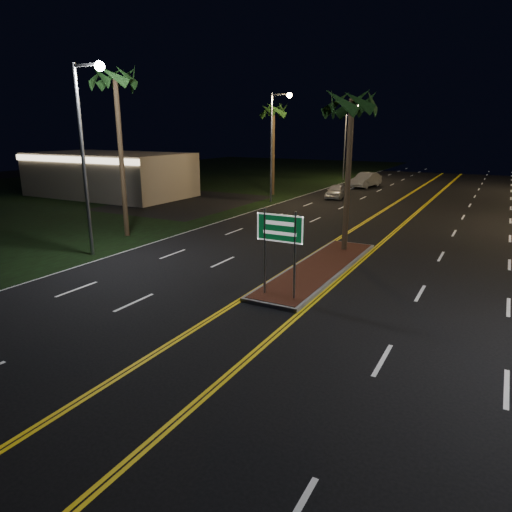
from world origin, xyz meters
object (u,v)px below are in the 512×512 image
Objects in this scene: streetlight_left_mid at (276,135)px; palm_median at (352,103)px; median_island at (320,268)px; car_far at (366,179)px; streetlight_left_near at (87,139)px; palm_left_near at (115,80)px; highway_sign at (280,236)px; palm_left_far at (274,111)px; streetlight_left_far at (348,133)px; commercial_building at (110,174)px; car_near at (336,190)px.

streetlight_left_mid reaches higher than palm_median.
median_island is 31.91m from car_far.
streetlight_left_near is 5.36m from palm_left_near.
palm_left_far is at bearing 116.92° from highway_sign.
streetlight_left_far is (-10.61, 41.20, 3.25)m from highway_sign.
palm_median is (10.61, -13.50, 1.62)m from streetlight_left_mid.
median_island is 29.13m from commercial_building.
palm_median reaches higher than car_near.
palm_median is 0.85× the size of palm_left_near.
highway_sign is at bearing -63.08° from palm_left_far.
streetlight_left_mid reaches higher than commercial_building.
commercial_building is at bearing -161.31° from car_near.
palm_left_far is at bearing -97.78° from streetlight_left_far.
highway_sign is at bearing -33.48° from commercial_building.
streetlight_left_mid is (-10.61, 17.00, 5.57)m from median_island.
palm_left_near is at bearing -91.14° from car_far.
car_far is (4.06, 14.22, -4.75)m from streetlight_left_mid.
palm_median is 12.82m from palm_left_near.
palm_median is at bearing -66.71° from car_far.
streetlight_left_near reaches higher than palm_left_far.
streetlight_left_mid is (15.39, 4.01, 3.65)m from commercial_building.
car_far is (5.95, 30.22, -7.77)m from palm_left_near.
palm_left_far reaches higher than highway_sign.
palm_left_near is 1.80× the size of car_far.
streetlight_left_far is 8.51m from car_far.
streetlight_left_near is 40.00m from streetlight_left_far.
palm_median is at bearing -53.82° from palm_left_far.
palm_left_far is (-2.19, 24.00, 2.09)m from streetlight_left_near.
highway_sign reaches higher than car_near.
palm_median is (10.61, -33.50, 1.62)m from streetlight_left_far.
streetlight_left_mid reaches higher than car_near.
commercial_building is 1.81× the size of palm_median.
commercial_building is at bearing -148.75° from palm_left_far.
median_island is at bearing -26.55° from commercial_building.
streetlight_left_far reaches higher than car_far.
streetlight_left_mid is 15.53m from car_far.
car_far is (-6.55, 31.22, 0.82)m from median_island.
streetlight_left_mid reaches higher than highway_sign.
palm_median is (10.61, 6.50, 1.62)m from streetlight_left_near.
commercial_building is 1.67× the size of streetlight_left_near.
car_far is at bearing 83.23° from streetlight_left_near.
car_near is at bearing 24.14° from commercial_building.
median_island is at bearing -68.15° from car_far.
commercial_building is (-26.00, 17.19, -0.40)m from highway_sign.
streetlight_left_far is (15.39, 24.01, 3.65)m from commercial_building.
streetlight_left_far is 16.28m from palm_left_far.
palm_median is 21.69m from palm_left_far.
palm_left_near reaches higher than car_far.
commercial_building is 16.47m from palm_left_far.
streetlight_left_far reaches higher than palm_left_far.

